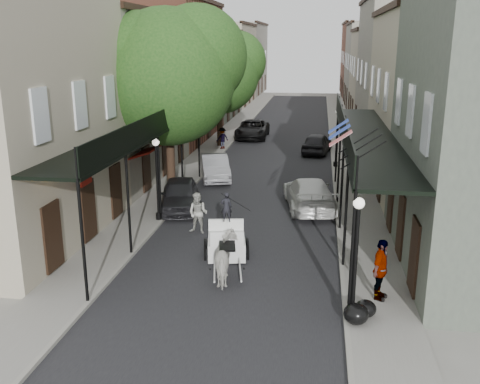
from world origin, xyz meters
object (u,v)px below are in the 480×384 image
(lamppost_left, at_px, (157,178))
(pedestrian_sidewalk_right, at_px, (381,270))
(car_right_near, at_px, (309,194))
(horse, at_px, (227,259))
(pedestrian_walking, at_px, (198,213))
(car_left_far, at_px, (252,129))
(carriage, at_px, (226,227))
(car_left_near, at_px, (180,194))
(tree_near, at_px, (176,71))
(lamppost_right_near, at_px, (355,258))
(pedestrian_sidewalk_left, at_px, (222,138))
(car_left_mid, at_px, (215,167))
(car_right_far, at_px, (317,143))
(tree_far, at_px, (224,70))
(lamppost_right_far, at_px, (337,137))

(lamppost_left, xyz_separation_m, pedestrian_sidewalk_right, (9.11, -6.52, -0.94))
(car_right_near, bearing_deg, horse, 64.26)
(pedestrian_walking, distance_m, car_left_far, 23.39)
(carriage, distance_m, car_left_near, 6.05)
(tree_near, relative_size, lamppost_right_near, 2.60)
(horse, bearing_deg, lamppost_left, -64.66)
(horse, relative_size, pedestrian_sidewalk_left, 1.21)
(car_left_mid, bearing_deg, car_right_far, 39.91)
(carriage, xyz_separation_m, car_left_far, (-2.17, 25.40, -0.30))
(pedestrian_walking, xyz_separation_m, pedestrian_sidewalk_right, (7.01, -5.35, 0.22))
(lamppost_right_near, bearing_deg, pedestrian_sidewalk_right, 58.60)
(pedestrian_sidewalk_right, relative_size, car_left_far, 0.36)
(tree_far, distance_m, car_right_far, 8.86)
(carriage, height_order, car_left_far, carriage)
(car_left_near, height_order, car_left_mid, car_left_near)
(pedestrian_walking, relative_size, pedestrian_sidewalk_left, 1.12)
(tree_near, relative_size, pedestrian_sidewalk_right, 4.89)
(pedestrian_walking, relative_size, car_left_far, 0.33)
(lamppost_right_near, bearing_deg, car_left_far, 102.51)
(car_left_far, xyz_separation_m, car_right_far, (5.45, -5.55, -0.01))
(tree_near, bearing_deg, lamppost_left, -88.66)
(tree_far, xyz_separation_m, car_left_far, (1.65, 4.03, -5.08))
(car_left_far, bearing_deg, tree_far, -112.53)
(tree_far, distance_m, horse, 24.76)
(horse, xyz_separation_m, car_left_near, (-3.64, 7.64, -0.06))
(lamppost_right_far, bearing_deg, lamppost_left, -124.35)
(carriage, height_order, car_left_mid, carriage)
(tree_near, bearing_deg, tree_far, 90.19)
(horse, distance_m, car_right_far, 22.52)
(lamppost_right_far, bearing_deg, carriage, -106.62)
(lamppost_right_near, relative_size, horse, 1.93)
(lamppost_left, relative_size, horse, 1.93)
(car_left_near, relative_size, car_left_mid, 1.01)
(pedestrian_sidewalk_left, distance_m, car_left_far, 5.68)
(pedestrian_sidewalk_right, bearing_deg, car_left_mid, 51.51)
(carriage, height_order, car_left_near, carriage)
(carriage, bearing_deg, pedestrian_sidewalk_right, -42.13)
(tree_near, xyz_separation_m, horse, (4.23, -9.86, -5.68))
(lamppost_right_near, distance_m, car_right_far, 24.73)
(horse, relative_size, car_left_mid, 0.44)
(car_right_near, bearing_deg, car_left_mid, -50.77)
(lamppost_right_far, bearing_deg, pedestrian_sidewalk_left, 150.16)
(pedestrian_walking, distance_m, car_right_far, 18.48)
(lamppost_right_far, bearing_deg, tree_near, -136.69)
(tree_far, relative_size, lamppost_right_near, 2.32)
(horse, xyz_separation_m, car_left_far, (-2.64, 27.89, -0.05))
(tree_near, relative_size, pedestrian_sidewalk_left, 6.06)
(car_right_far, bearing_deg, car_right_near, 97.67)
(lamppost_right_far, height_order, pedestrian_walking, lamppost_right_far)
(tree_far, height_order, lamppost_right_near, tree_far)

